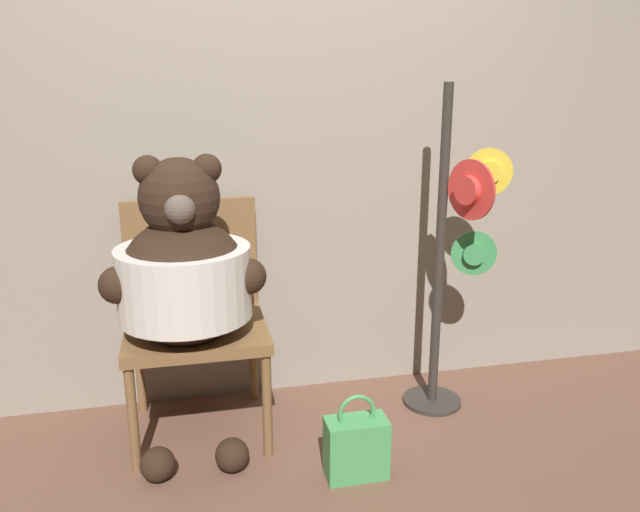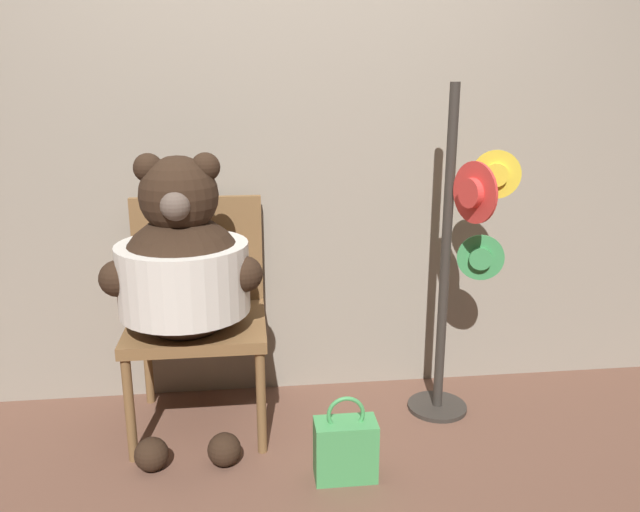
% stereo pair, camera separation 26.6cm
% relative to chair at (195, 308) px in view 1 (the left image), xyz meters
% --- Properties ---
extents(ground_plane, '(14.00, 14.00, 0.00)m').
position_rel_chair_xyz_m(ground_plane, '(0.39, -0.29, -0.56)').
color(ground_plane, brown).
extents(wall_back, '(8.00, 0.10, 2.52)m').
position_rel_chair_xyz_m(wall_back, '(0.39, 0.29, 0.70)').
color(wall_back, gray).
rests_on(wall_back, ground_plane).
extents(chair, '(0.59, 0.55, 1.01)m').
position_rel_chair_xyz_m(chair, '(0.00, 0.00, 0.00)').
color(chair, brown).
rests_on(chair, ground_plane).
extents(teddy_bear, '(0.65, 0.57, 1.24)m').
position_rel_chair_xyz_m(teddy_bear, '(-0.04, -0.18, 0.21)').
color(teddy_bear, black).
rests_on(teddy_bear, ground_plane).
extents(hat_display_rack, '(0.42, 0.41, 1.51)m').
position_rel_chair_xyz_m(hat_display_rack, '(1.16, -0.12, 0.18)').
color(hat_display_rack, '#332D28').
rests_on(hat_display_rack, ground_plane).
extents(handbag_on_ground, '(0.24, 0.13, 0.35)m').
position_rel_chair_xyz_m(handbag_on_ground, '(0.59, -0.55, -0.43)').
color(handbag_on_ground, '#479E56').
rests_on(handbag_on_ground, ground_plane).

